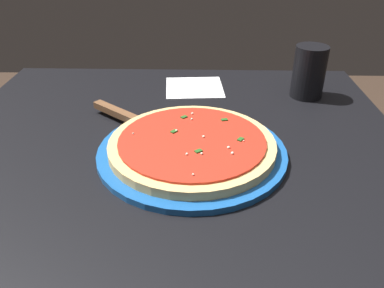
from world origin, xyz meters
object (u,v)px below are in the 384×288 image
napkin_folded_right (194,87)px  pizza (192,144)px  serving_plate (192,151)px  cup_tall_drink (309,72)px  pizza_server (130,119)px

napkin_folded_right → pizza: bearing=-89.6°
pizza → serving_plate: bearing=-149.1°
serving_plate → napkin_folded_right: size_ratio=2.42×
serving_plate → cup_tall_drink: 0.37m
serving_plate → napkin_folded_right: (-0.00, 0.31, -0.00)m
pizza → pizza_server: size_ratio=1.46×
cup_tall_drink → napkin_folded_right: bearing=170.7°
serving_plate → pizza_server: 0.16m
pizza_server → napkin_folded_right: size_ratio=1.45×
pizza_server → cup_tall_drink: bearing=22.9°
pizza_server → cup_tall_drink: 0.42m
cup_tall_drink → pizza_server: bearing=-157.1°
pizza_server → cup_tall_drink: cup_tall_drink is taller
pizza_server → cup_tall_drink: size_ratio=1.69×
napkin_folded_right → serving_plate: bearing=-89.6°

